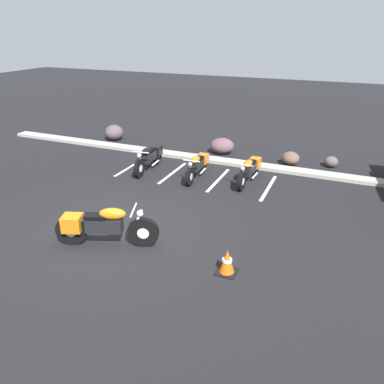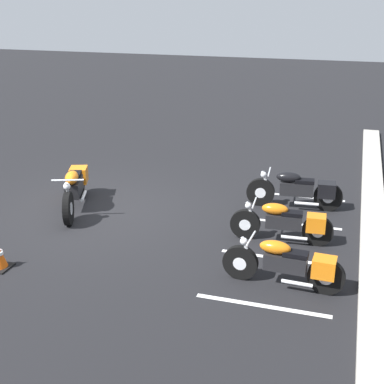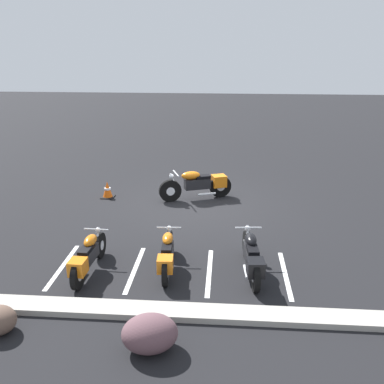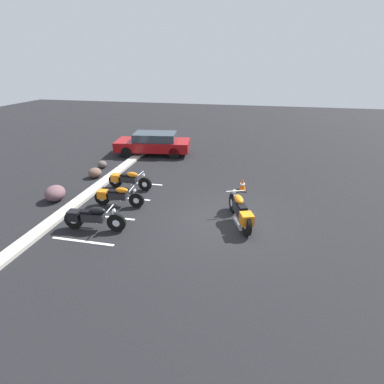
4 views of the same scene
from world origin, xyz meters
TOP-DOWN VIEW (x-y plane):
  - ground at (0.00, 0.00)m, footprint 60.00×60.00m
  - motorcycle_orange_featured at (-0.04, -0.57)m, footprint 2.24×1.05m
  - parked_bike_0 at (-1.44, 4.19)m, footprint 0.59×2.11m
  - parked_bike_1 at (0.37, 4.16)m, footprint 0.55×1.97m
  - parked_bike_2 at (2.04, 4.42)m, footprint 0.56×2.00m
  - concrete_curb at (0.00, 5.79)m, footprint 18.00×0.50m
  - landscape_rock_0 at (-4.63, 6.76)m, footprint 1.05×1.04m
  - landscape_rock_1 at (0.31, 6.79)m, footprint 1.05×0.92m
  - landscape_rock_2 at (2.98, 6.53)m, footprint 0.84×0.81m
  - landscape_rock_3 at (4.34, 6.85)m, footprint 0.65×0.66m
  - traffic_cone at (2.89, -0.48)m, footprint 0.40×0.40m
  - stall_line_0 at (-2.19, 4.13)m, footprint 0.10×2.10m
  - stall_line_1 at (-0.55, 4.13)m, footprint 0.10×2.10m
  - stall_line_2 at (1.09, 4.13)m, footprint 0.10×2.10m
  - stall_line_3 at (2.73, 4.13)m, footprint 0.10×2.10m

SIDE VIEW (x-z plane):
  - ground at x=0.00m, z-range 0.00..0.00m
  - stall_line_0 at x=-2.19m, z-range 0.00..0.00m
  - stall_line_1 at x=-0.55m, z-range 0.00..0.00m
  - stall_line_2 at x=1.09m, z-range 0.00..0.00m
  - stall_line_3 at x=2.73m, z-range 0.00..0.00m
  - concrete_curb at x=0.00m, z-range 0.00..0.12m
  - landscape_rock_3 at x=4.34m, z-range 0.00..0.38m
  - landscape_rock_2 at x=2.98m, z-range 0.00..0.48m
  - traffic_cone at x=2.89m, z-range -0.02..0.51m
  - landscape_rock_1 at x=0.31m, z-range 0.00..0.61m
  - landscape_rock_0 at x=-4.63m, z-range 0.00..0.65m
  - parked_bike_1 at x=0.37m, z-range 0.02..0.80m
  - parked_bike_2 at x=2.04m, z-range 0.02..0.81m
  - parked_bike_0 at x=-1.44m, z-range 0.03..0.86m
  - motorcycle_orange_featured at x=-0.04m, z-range 0.03..0.95m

